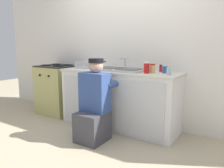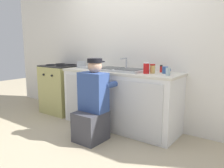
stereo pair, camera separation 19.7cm
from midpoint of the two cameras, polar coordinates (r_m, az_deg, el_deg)
name	(u,v)px [view 1 (the left image)]	position (r m, az deg, el deg)	size (l,w,h in m)	color
ground_plane	(108,132)	(3.32, -2.68, -12.47)	(12.00, 12.00, 0.00)	tan
back_wall	(130,47)	(3.62, 3.17, 9.68)	(6.00, 0.10, 2.50)	silver
counter_cabinet	(119,100)	(3.42, 0.07, -4.25)	(1.84, 0.62, 0.86)	white
countertop	(119,72)	(3.34, 0.16, 3.21)	(1.88, 0.62, 0.03)	beige
sink_double_basin	(119,69)	(3.34, 0.18, 3.84)	(0.80, 0.44, 0.19)	silver
stove_range	(58,89)	(4.27, -15.22, -1.33)	(0.66, 0.62, 0.92)	tan
plumber_person	(94,107)	(2.94, -6.67, -6.03)	(0.42, 0.61, 1.10)	#3F3F47
condiment_jar	(153,68)	(3.09, 8.79, 4.05)	(0.07, 0.07, 0.13)	#DBB760
dish_rack_tray	(84,67)	(3.76, -8.74, 4.49)	(0.28, 0.22, 0.11)	#B2B7BC
coffee_mug	(165,70)	(3.10, 11.96, 3.68)	(0.13, 0.08, 0.09)	#335699
water_glass	(169,71)	(2.91, 12.77, 3.28)	(0.06, 0.06, 0.10)	#ADC6CC
soda_cup_red	(147,68)	(3.03, 7.23, 4.20)	(0.08, 0.08, 0.15)	red
spice_bottle_red	(161,68)	(3.23, 10.88, 4.01)	(0.04, 0.04, 0.10)	red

